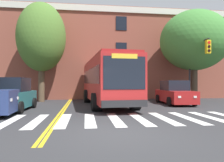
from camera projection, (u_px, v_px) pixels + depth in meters
The scene contains 12 objects.
ground_plane at pixel (119, 134), 7.12m from camera, with size 120.00×120.00×0.00m, color #303033.
crosswalk at pixel (115, 119), 9.88m from camera, with size 14.22×3.85×0.01m.
lane_line_yellow_inner at pixel (71, 98), 23.40m from camera, with size 0.12×36.00×0.01m, color gold.
lane_line_yellow_outer at pixel (73, 98), 23.42m from camera, with size 0.12×36.00×0.01m, color gold.
city_bus at pixel (106, 80), 16.05m from camera, with size 3.35×10.64×3.38m.
car_teal_near_lane at pixel (11, 96), 12.89m from camera, with size 2.31×4.35×1.96m.
car_red_far_lane at pixel (174, 93), 16.86m from camera, with size 2.26×4.84×1.82m.
car_black_behind_bus at pixel (97, 89), 26.21m from camera, with size 2.24×4.44×1.83m.
traffic_light_near_corner at pixel (197, 59), 17.98m from camera, with size 0.38×3.33×5.42m.
street_tree_curbside_large at pixel (194, 41), 19.72m from camera, with size 8.58×8.57×8.17m.
street_tree_curbside_small at pixel (42, 37), 18.93m from camera, with size 5.61×5.67×8.62m.
building_facade at pixel (116, 56), 25.27m from camera, with size 32.35×7.01×9.39m.
Camera 1 is at (-1.19, -7.03, 1.67)m, focal length 35.00 mm.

